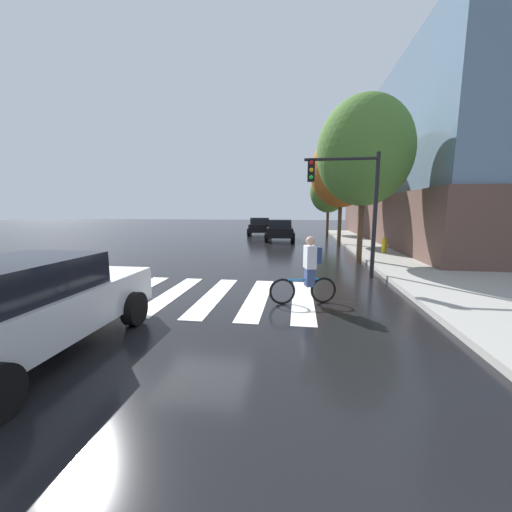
% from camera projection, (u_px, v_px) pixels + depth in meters
% --- Properties ---
extents(ground_plane, '(120.00, 120.00, 0.00)m').
position_uv_depth(ground_plane, '(203.00, 296.00, 8.34)').
color(ground_plane, black).
extents(crosswalk_stripes, '(5.35, 3.80, 0.01)m').
position_uv_depth(crosswalk_stripes, '(214.00, 296.00, 8.30)').
color(crosswalk_stripes, silver).
rests_on(crosswalk_stripes, ground).
extents(sedan_near, '(2.16, 4.60, 1.59)m').
position_uv_depth(sedan_near, '(25.00, 307.00, 4.79)').
color(sedan_near, silver).
rests_on(sedan_near, ground).
extents(sedan_mid, '(2.31, 4.65, 1.58)m').
position_uv_depth(sedan_mid, '(280.00, 229.00, 23.11)').
color(sedan_mid, black).
rests_on(sedan_mid, ground).
extents(sedan_far, '(2.49, 4.73, 1.58)m').
position_uv_depth(sedan_far, '(260.00, 226.00, 28.05)').
color(sedan_far, black).
rests_on(sedan_far, ground).
extents(cyclist, '(1.67, 0.50, 1.69)m').
position_uv_depth(cyclist, '(308.00, 270.00, 7.54)').
color(cyclist, black).
rests_on(cyclist, ground).
extents(traffic_light_near, '(2.47, 0.28, 4.20)m').
position_uv_depth(traffic_light_near, '(351.00, 194.00, 10.27)').
color(traffic_light_near, black).
rests_on(traffic_light_near, ground).
extents(fire_hydrant, '(0.33, 0.22, 0.78)m').
position_uv_depth(fire_hydrant, '(384.00, 245.00, 15.54)').
color(fire_hydrant, gold).
rests_on(fire_hydrant, sidewalk).
extents(street_tree_near, '(3.94, 3.94, 7.01)m').
position_uv_depth(street_tree_near, '(364.00, 151.00, 12.79)').
color(street_tree_near, '#4C3823').
rests_on(street_tree_near, ground).
extents(street_tree_mid, '(3.89, 3.89, 6.92)m').
position_uv_depth(street_tree_mid, '(342.00, 171.00, 19.04)').
color(street_tree_mid, '#4C3823').
rests_on(street_tree_mid, ground).
extents(street_tree_far, '(3.23, 3.23, 5.75)m').
position_uv_depth(street_tree_far, '(329.00, 191.00, 26.75)').
color(street_tree_far, '#4C3823').
rests_on(street_tree_far, ground).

